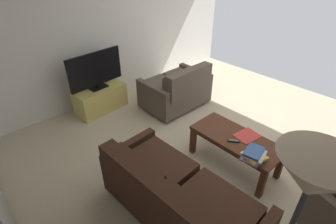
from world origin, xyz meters
TOP-DOWN VIEW (x-y plane):
  - ground_plane at (0.00, 0.00)m, footprint 5.28×5.74m
  - wall_right at (2.64, 0.00)m, footprint 0.12×5.74m
  - sofa_main at (-0.40, 1.40)m, footprint 1.82×0.87m
  - loveseat_near at (1.33, -0.33)m, footprint 0.85×1.20m
  - coffee_table at (-0.31, 0.20)m, footprint 1.18×0.54m
  - floor_lamp at (-1.46, 1.61)m, footprint 0.37×0.37m
  - tv_stand at (2.23, 0.79)m, footprint 0.52×0.94m
  - flat_tv at (2.23, 0.79)m, footprint 0.22×1.03m
  - book_stack at (-0.68, 0.42)m, footprint 0.28×0.32m
  - tv_remote at (-0.34, 0.31)m, footprint 0.15×0.13m
  - loose_magazine at (-0.39, 0.08)m, footprint 0.30×0.35m

SIDE VIEW (x-z plane):
  - ground_plane at x=0.00m, z-range -0.01..0.00m
  - tv_stand at x=2.23m, z-range 0.00..0.45m
  - sofa_main at x=-0.40m, z-range -0.05..0.76m
  - loveseat_near at x=1.33m, z-range -0.06..0.79m
  - coffee_table at x=-0.31m, z-range 0.16..0.64m
  - loose_magazine at x=-0.39m, z-range 0.47..0.48m
  - tv_remote at x=-0.34m, z-range 0.47..0.50m
  - book_stack at x=-0.68m, z-range 0.47..0.60m
  - flat_tv at x=2.23m, z-range 0.47..1.12m
  - wall_right at x=2.64m, z-range 0.00..2.71m
  - floor_lamp at x=-1.46m, z-range 0.66..2.45m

